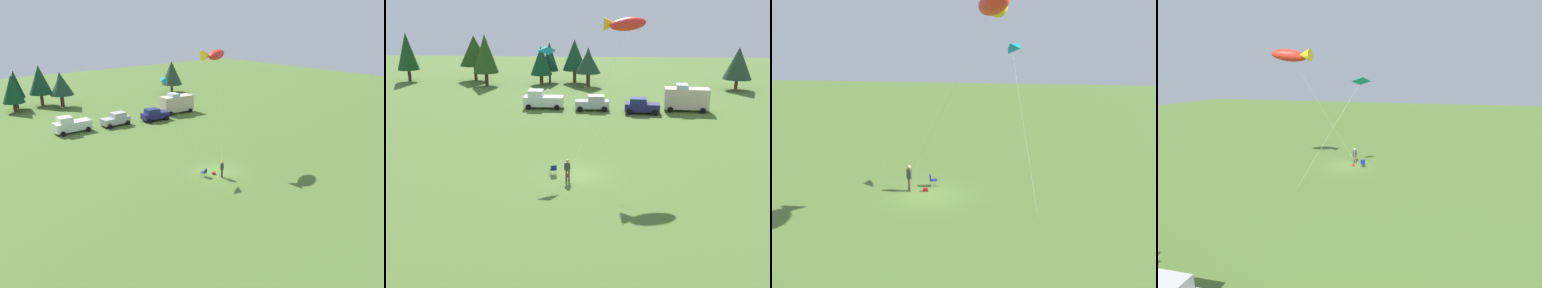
% 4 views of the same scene
% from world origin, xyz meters
% --- Properties ---
extents(ground_plane, '(160.00, 160.00, 0.00)m').
position_xyz_m(ground_plane, '(0.00, 0.00, 0.00)').
color(ground_plane, '#4D6D2D').
extents(person_kite_flyer, '(0.51, 0.46, 1.74)m').
position_xyz_m(person_kite_flyer, '(-0.59, -1.44, 1.02)').
color(person_kite_flyer, brown).
rests_on(person_kite_flyer, ground).
extents(folding_chair, '(0.62, 0.62, 0.82)m').
position_xyz_m(folding_chair, '(-1.82, -0.22, 0.49)').
color(folding_chair, navy).
rests_on(folding_chair, ground).
extents(backpack_on_grass, '(0.31, 0.37, 0.22)m').
position_xyz_m(backpack_on_grass, '(-0.69, -0.40, 0.11)').
color(backpack_on_grass, '#AD1620').
rests_on(backpack_on_grass, ground).
extents(truck_white_pickup, '(5.01, 2.42, 2.34)m').
position_xyz_m(truck_white_pickup, '(-5.86, 22.87, 1.10)').
color(truck_white_pickup, white).
rests_on(truck_white_pickup, ground).
extents(car_silver_compact, '(4.27, 2.36, 1.89)m').
position_xyz_m(car_silver_compact, '(0.64, 22.11, 0.95)').
color(car_silver_compact, '#B2B8B6').
rests_on(car_silver_compact, ground).
extents(car_navy_hatch, '(4.34, 2.51, 1.89)m').
position_xyz_m(car_navy_hatch, '(6.57, 20.78, 0.95)').
color(car_navy_hatch, navy).
rests_on(car_navy_hatch, ground).
extents(van_camper_beige, '(5.55, 2.93, 3.34)m').
position_xyz_m(van_camper_beige, '(12.20, 22.50, 1.64)').
color(van_camper_beige, beige).
rests_on(van_camper_beige, ground).
extents(treeline_distant, '(57.65, 11.13, 8.20)m').
position_xyz_m(treeline_distant, '(-8.71, 40.66, 4.58)').
color(treeline_distant, '#4C3221').
rests_on(treeline_distant, ground).
extents(kite_large_fish, '(6.26, 7.33, 11.97)m').
position_xyz_m(kite_large_fish, '(3.54, 4.39, 11.30)').
color(kite_large_fish, red).
rests_on(kite_large_fish, ground).
extents(kite_delta_teal, '(5.84, 2.80, 9.61)m').
position_xyz_m(kite_delta_teal, '(-2.66, 4.77, 9.19)').
color(kite_delta_teal, teal).
rests_on(kite_delta_teal, ground).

